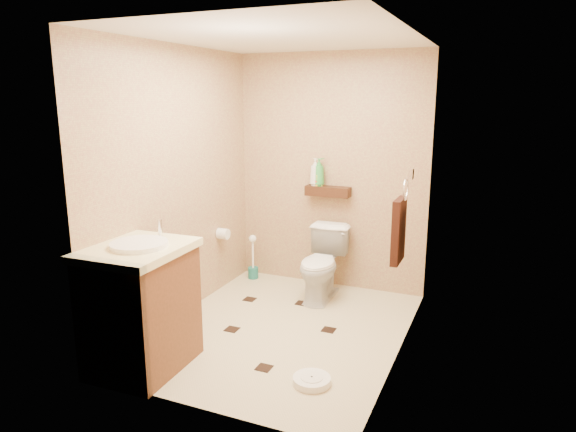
% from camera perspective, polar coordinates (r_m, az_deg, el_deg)
% --- Properties ---
extents(ground, '(2.50, 2.50, 0.00)m').
position_cam_1_polar(ground, '(4.52, -0.69, -12.57)').
color(ground, beige).
rests_on(ground, ground).
extents(wall_back, '(2.00, 0.04, 2.40)m').
position_cam_1_polar(wall_back, '(5.30, 4.76, 4.81)').
color(wall_back, tan).
rests_on(wall_back, ground).
extents(wall_front, '(2.00, 0.04, 2.40)m').
position_cam_1_polar(wall_front, '(3.07, -10.21, -1.41)').
color(wall_front, tan).
rests_on(wall_front, ground).
extents(wall_left, '(0.04, 2.50, 2.40)m').
position_cam_1_polar(wall_left, '(4.64, -12.13, 3.38)').
color(wall_left, tan).
rests_on(wall_left, ground).
extents(wall_right, '(0.04, 2.50, 2.40)m').
position_cam_1_polar(wall_right, '(3.86, 12.97, 1.42)').
color(wall_right, tan).
rests_on(wall_right, ground).
extents(ceiling, '(2.00, 2.50, 0.02)m').
position_cam_1_polar(ceiling, '(4.10, -0.79, 19.27)').
color(ceiling, silver).
rests_on(ceiling, wall_back).
extents(wall_shelf, '(0.46, 0.14, 0.10)m').
position_cam_1_polar(wall_shelf, '(5.25, 4.45, 2.76)').
color(wall_shelf, '#3E2011').
rests_on(wall_shelf, wall_back).
extents(floor_accents, '(1.16, 1.35, 0.01)m').
position_cam_1_polar(floor_accents, '(4.51, -0.87, -12.61)').
color(floor_accents, black).
rests_on(floor_accents, ground).
extents(toilet, '(0.42, 0.70, 0.70)m').
position_cam_1_polar(toilet, '(5.09, 3.79, -5.35)').
color(toilet, white).
rests_on(toilet, ground).
extents(vanity, '(0.65, 0.78, 1.08)m').
position_cam_1_polar(vanity, '(3.93, -16.03, -9.56)').
color(vanity, brown).
rests_on(vanity, ground).
extents(bathroom_scale, '(0.29, 0.29, 0.05)m').
position_cam_1_polar(bathroom_scale, '(3.77, 2.65, -17.78)').
color(bathroom_scale, white).
rests_on(bathroom_scale, ground).
extents(toilet_brush, '(0.11, 0.11, 0.49)m').
position_cam_1_polar(toilet_brush, '(5.68, -3.91, -5.24)').
color(toilet_brush, '#196763').
rests_on(toilet_brush, ground).
extents(towel_ring, '(0.12, 0.30, 0.76)m').
position_cam_1_polar(towel_ring, '(4.17, 12.25, -1.28)').
color(towel_ring, silver).
rests_on(towel_ring, wall_right).
extents(toilet_paper, '(0.12, 0.11, 0.12)m').
position_cam_1_polar(toilet_paper, '(5.27, -7.22, -1.96)').
color(toilet_paper, white).
rests_on(toilet_paper, wall_left).
extents(bottle_a, '(0.11, 0.11, 0.28)m').
position_cam_1_polar(bottle_a, '(5.27, 3.04, 4.92)').
color(bottle_a, silver).
rests_on(bottle_a, wall_shelf).
extents(bottle_b, '(0.11, 0.11, 0.18)m').
position_cam_1_polar(bottle_b, '(5.27, 3.23, 4.33)').
color(bottle_b, gold).
rests_on(bottle_b, wall_shelf).
extents(bottle_c, '(0.15, 0.15, 0.14)m').
position_cam_1_polar(bottle_c, '(5.27, 3.40, 4.12)').
color(bottle_c, red).
rests_on(bottle_c, wall_shelf).
extents(bottle_d, '(0.15, 0.15, 0.28)m').
position_cam_1_polar(bottle_d, '(5.25, 3.46, 4.90)').
color(bottle_d, green).
rests_on(bottle_d, wall_shelf).
extents(bottle_e, '(0.08, 0.08, 0.15)m').
position_cam_1_polar(bottle_e, '(5.26, 3.49, 4.17)').
color(bottle_e, '#F8CE52').
rests_on(bottle_e, wall_shelf).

